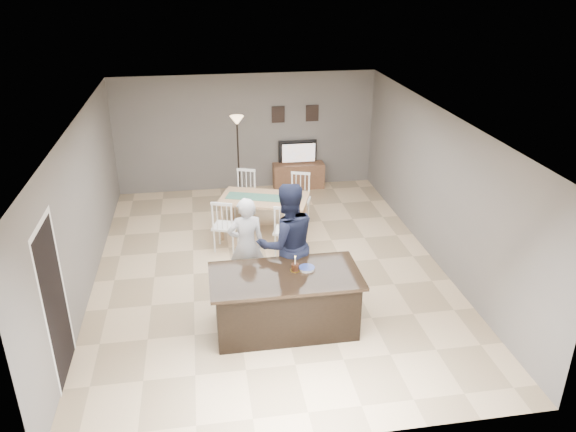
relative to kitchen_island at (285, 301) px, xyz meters
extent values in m
plane|color=#D9B78B|center=(0.00, 1.80, -0.45)|extent=(8.00, 8.00, 0.00)
plane|color=slate|center=(0.00, 5.80, 0.90)|extent=(6.00, 0.00, 6.00)
plane|color=slate|center=(0.00, -2.20, 0.90)|extent=(6.00, 0.00, 6.00)
plane|color=slate|center=(-3.00, 1.80, 0.90)|extent=(0.00, 8.00, 8.00)
plane|color=slate|center=(3.00, 1.80, 0.90)|extent=(0.00, 8.00, 8.00)
plane|color=white|center=(0.00, 1.80, 2.25)|extent=(8.00, 8.00, 0.00)
cube|color=black|center=(0.00, 0.00, -0.03)|extent=(2.00, 1.00, 0.85)
cube|color=black|center=(0.00, 0.00, 0.42)|extent=(2.15, 1.10, 0.05)
cube|color=brown|center=(1.20, 5.57, -0.15)|extent=(1.20, 0.40, 0.60)
imported|color=black|center=(1.20, 5.64, 0.41)|extent=(0.91, 0.12, 0.53)
plane|color=orange|center=(1.20, 5.56, 0.42)|extent=(0.78, 0.00, 0.78)
cube|color=black|center=(0.75, 5.78, 1.30)|extent=(0.30, 0.02, 0.38)
cube|color=black|center=(1.55, 5.78, 1.30)|extent=(0.30, 0.02, 0.38)
plane|color=black|center=(-2.99, -0.50, 0.60)|extent=(0.00, 2.10, 2.10)
plane|color=white|center=(-2.99, -0.50, 1.69)|extent=(0.00, 1.02, 1.02)
imported|color=silver|center=(-0.45, 1.17, 0.36)|extent=(0.63, 0.44, 1.63)
imported|color=#161B31|center=(0.15, 0.76, 0.54)|extent=(1.08, 0.90, 1.98)
cylinder|color=yellow|center=(0.16, 0.09, 0.45)|extent=(0.15, 0.15, 0.00)
cylinder|color=#3C2210|center=(0.16, 0.09, 0.50)|extent=(0.11, 0.11, 0.10)
cylinder|color=white|center=(0.16, 0.09, 0.61)|extent=(0.02, 0.02, 0.11)
sphere|color=#FFBF4C|center=(0.16, 0.09, 0.67)|extent=(0.02, 0.02, 0.02)
cylinder|color=white|center=(0.33, 0.10, 0.45)|extent=(0.22, 0.22, 0.01)
cylinder|color=white|center=(0.33, 0.10, 0.46)|extent=(0.22, 0.22, 0.01)
cylinder|color=white|center=(0.33, 0.10, 0.47)|extent=(0.22, 0.22, 0.01)
cylinder|color=#2E408F|center=(0.33, 0.10, 0.48)|extent=(0.23, 0.23, 0.00)
cube|color=tan|center=(0.08, 3.16, 0.31)|extent=(1.89, 1.44, 0.04)
cylinder|color=tan|center=(-0.76, 3.04, -0.08)|extent=(0.06, 0.06, 0.74)
cylinder|color=tan|center=(0.92, 3.28, -0.08)|extent=(0.06, 0.06, 0.74)
cube|color=#478068|center=(0.08, 3.16, 0.34)|extent=(1.51, 0.83, 0.01)
cube|color=white|center=(-0.71, 2.66, 0.02)|extent=(0.55, 0.54, 0.04)
cylinder|color=white|center=(-0.93, 2.56, -0.23)|extent=(0.03, 0.03, 0.45)
cylinder|color=white|center=(-0.48, 2.76, -0.23)|extent=(0.03, 0.03, 0.45)
cube|color=white|center=(-0.77, 2.48, 0.54)|extent=(0.39, 0.16, 0.05)
cube|color=white|center=(0.38, 2.28, 0.02)|extent=(0.55, 0.54, 0.04)
cylinder|color=white|center=(0.16, 2.18, -0.23)|extent=(0.03, 0.03, 0.45)
cylinder|color=white|center=(0.61, 2.38, -0.23)|extent=(0.03, 0.03, 0.45)
cube|color=white|center=(0.32, 2.10, 0.54)|extent=(0.39, 0.16, 0.05)
cube|color=white|center=(-0.22, 4.04, 0.02)|extent=(0.55, 0.54, 0.04)
cylinder|color=white|center=(0.00, 4.14, -0.23)|extent=(0.03, 0.03, 0.45)
cylinder|color=white|center=(-0.45, 3.94, -0.23)|extent=(0.03, 0.03, 0.45)
cube|color=white|center=(-0.16, 4.22, 0.54)|extent=(0.39, 0.16, 0.05)
cube|color=white|center=(0.87, 3.66, 0.02)|extent=(0.55, 0.54, 0.04)
cylinder|color=white|center=(1.09, 3.76, -0.23)|extent=(0.03, 0.03, 0.45)
cylinder|color=white|center=(0.64, 3.56, -0.23)|extent=(0.03, 0.03, 0.45)
cube|color=white|center=(0.93, 3.84, 0.54)|extent=(0.39, 0.16, 0.05)
cylinder|color=black|center=(-0.27, 4.87, -0.44)|extent=(0.30, 0.30, 0.03)
cylinder|color=black|center=(-0.27, 4.87, 0.48)|extent=(0.04, 0.04, 1.82)
cone|color=#FFC98C|center=(-0.27, 4.87, 1.43)|extent=(0.30, 0.30, 0.19)
camera|label=1|loc=(-1.07, -6.82, 4.48)|focal=35.00mm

